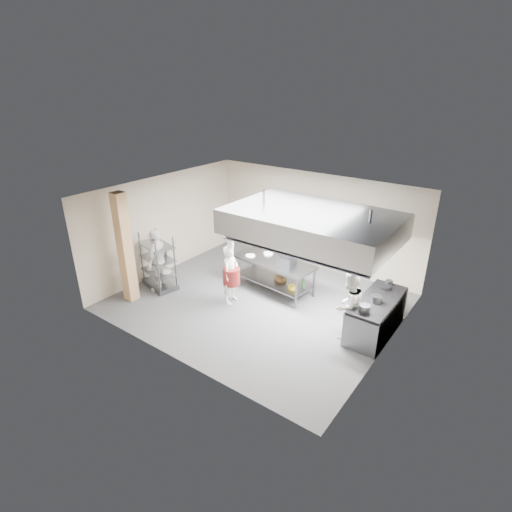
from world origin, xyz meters
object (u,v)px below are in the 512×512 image
Objects in this scene: pass_rack at (158,261)px; chef_head at (231,275)px; griddle at (287,260)px; cooking_range at (376,317)px; chef_plating at (158,260)px; island at (273,275)px; stockpot at (376,299)px; chef_line at (349,306)px.

pass_rack is 1.00× the size of chef_head.
cooking_range is at bearing -1.89° from griddle.
chef_plating is at bearing -164.60° from cooking_range.
pass_rack is 3.65m from griddle.
chef_plating reaches higher than pass_rack.
chef_plating reaches higher than island.
chef_head is at bearing -107.33° from island.
stockpot is at bearing 25.50° from pass_rack.
griddle is 1.90× the size of stockpot.
chef_head is at bearing -119.88° from griddle.
chef_head reaches higher than cooking_range.
island is 1.45× the size of chef_line.
island is 1.48× the size of pass_rack.
pass_rack is 0.22m from chef_plating.
cooking_range is at bearing 90.88° from stockpot.
island is 3.16m from cooking_range.
chef_line is at bearing -140.48° from stockpot.
island is 1.39m from chef_head.
pass_rack is at bearing -143.67° from griddle.
pass_rack is 2.29m from chef_head.
griddle is at bearing 11.07° from island.
chef_plating is (-2.60, -1.92, 0.46)m from island.
chef_head is 2.19m from chef_plating.
cooking_range is (5.88, 1.46, -0.39)m from pass_rack.
stockpot reaches higher than island.
griddle is at bearing 100.21° from chef_plating.
cooking_range is 1.22× the size of chef_line.
griddle is 2.79m from stockpot.
pass_rack reaches higher than island.
chef_line reaches higher than cooking_range.
pass_rack is 5.48m from chef_line.
pass_rack is at bearing 95.78° from chef_head.
stockpot is at bearing -5.08° from griddle.
pass_rack is at bearing -141.20° from island.
chef_plating is at bearing -27.02° from pass_rack.
griddle is (3.00, 1.96, 0.10)m from chef_plating.
pass_rack is at bearing -62.31° from chef_line.
chef_head is 3.74m from stockpot.
island is at bearing -90.44° from chef_line.
cooking_range is (3.14, -0.34, -0.04)m from island.
griddle reaches higher than island.
island is 10.01× the size of stockpot.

